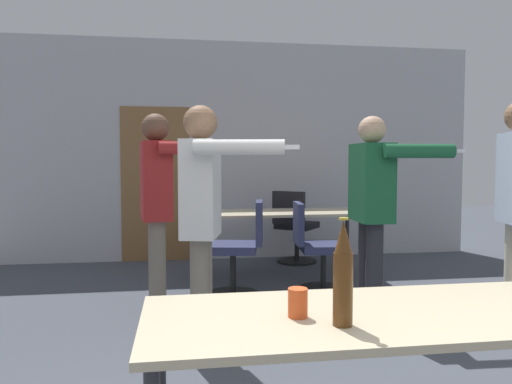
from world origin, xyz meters
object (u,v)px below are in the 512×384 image
Objects in this scene: person_near_casual at (203,205)px; office_chair_side_rolled at (295,229)px; person_center_tall at (158,195)px; office_chair_far_left at (316,250)px; beer_bottle at (343,275)px; office_chair_near_pushed at (241,251)px; drink_cup at (298,303)px; person_left_plaid at (373,198)px.

person_near_casual is 3.29m from office_chair_side_rolled.
person_center_tall is 1.90× the size of office_chair_far_left.
beer_bottle is at bearing 26.00° from person_near_casual.
office_chair_near_pushed reaches higher than drink_cup.
person_left_plaid is at bearing 72.71° from person_center_tall.
office_chair_far_left is at bearing -73.97° from office_chair_near_pushed.
person_center_tall is 1.12m from office_chair_near_pushed.
person_center_tall is at bearing 135.63° from office_chair_near_pushed.
office_chair_near_pushed is at bearing -83.14° from office_chair_side_rolled.
office_chair_near_pushed is at bearing 89.49° from beer_bottle.
person_left_plaid reaches higher than office_chair_far_left.
person_left_plaid is 4.47× the size of beer_bottle.
person_center_tall is at bearing -147.93° from person_near_casual.
person_center_tall is at bearing -91.47° from office_chair_side_rolled.
office_chair_far_left is (0.79, 0.08, -0.02)m from office_chair_near_pushed.
drink_cup is (-1.05, -4.52, 0.36)m from office_chair_side_rolled.
beer_bottle is at bearing -170.10° from office_chair_near_pushed.
office_chair_side_rolled is (1.32, 2.95, -0.59)m from person_near_casual.
person_left_plaid is at bearing -119.29° from office_chair_near_pushed.
office_chair_side_rolled is at bearing 78.82° from beer_bottle.
person_center_tall is 2.68m from office_chair_side_rolled.
person_left_plaid is (1.45, 0.64, -0.02)m from person_near_casual.
person_near_casual is 1.61m from drink_cup.
person_left_plaid is 15.80× the size of drink_cup.
person_left_plaid reaches higher than office_chair_near_pushed.
office_chair_side_rolled is 8.80× the size of drink_cup.
office_chair_far_left is (1.56, 0.62, -0.63)m from person_center_tall.
office_chair_far_left is at bearing -163.17° from person_left_plaid.
person_center_tall is 1.84× the size of office_chair_near_pushed.
beer_bottle is (-0.03, -3.17, 0.49)m from office_chair_near_pushed.
drink_cup is (-0.95, -3.13, 0.39)m from office_chair_far_left.
office_chair_side_rolled is at bearing 76.92° from drink_cup.
office_chair_far_left is at bearing 104.00° from person_center_tall.
person_near_casual is 1.00× the size of person_left_plaid.
drink_cup is at bearing 139.04° from beer_bottle.
person_near_casual is 1.59m from person_left_plaid.
person_center_tall reaches higher than office_chair_side_rolled.
person_left_plaid reaches higher than office_chair_side_rolled.
office_chair_side_rolled is 4.75m from beer_bottle.
beer_bottle is at bearing -21.32° from person_left_plaid.
person_near_casual is 15.75× the size of drink_cup.
person_left_plaid reaches higher than beer_bottle.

